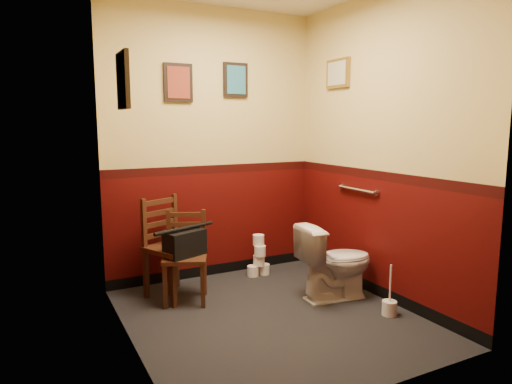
# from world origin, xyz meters

# --- Properties ---
(floor) EXTENTS (2.20, 2.40, 0.00)m
(floor) POSITION_xyz_m (0.00, 0.00, 0.00)
(floor) COLOR black
(floor) RESTS_ON ground
(wall_back) EXTENTS (2.20, 0.00, 2.70)m
(wall_back) POSITION_xyz_m (0.00, 1.20, 1.35)
(wall_back) COLOR #3D0605
(wall_back) RESTS_ON ground
(wall_front) EXTENTS (2.20, 0.00, 2.70)m
(wall_front) POSITION_xyz_m (0.00, -1.20, 1.35)
(wall_front) COLOR #3D0605
(wall_front) RESTS_ON ground
(wall_left) EXTENTS (0.00, 2.40, 2.70)m
(wall_left) POSITION_xyz_m (-1.10, 0.00, 1.35)
(wall_left) COLOR #3D0605
(wall_left) RESTS_ON ground
(wall_right) EXTENTS (0.00, 2.40, 2.70)m
(wall_right) POSITION_xyz_m (1.10, 0.00, 1.35)
(wall_right) COLOR #3D0605
(wall_right) RESTS_ON ground
(grab_bar) EXTENTS (0.05, 0.56, 0.06)m
(grab_bar) POSITION_xyz_m (1.07, 0.25, 0.95)
(grab_bar) COLOR silver
(grab_bar) RESTS_ON wall_right
(framed_print_back_a) EXTENTS (0.28, 0.04, 0.36)m
(framed_print_back_a) POSITION_xyz_m (-0.35, 1.18, 1.95)
(framed_print_back_a) COLOR black
(framed_print_back_a) RESTS_ON wall_back
(framed_print_back_b) EXTENTS (0.26, 0.04, 0.34)m
(framed_print_back_b) POSITION_xyz_m (0.25, 1.18, 2.00)
(framed_print_back_b) COLOR black
(framed_print_back_b) RESTS_ON wall_back
(framed_print_left) EXTENTS (0.04, 0.30, 0.38)m
(framed_print_left) POSITION_xyz_m (-1.08, 0.10, 1.85)
(framed_print_left) COLOR black
(framed_print_left) RESTS_ON wall_left
(framed_print_right) EXTENTS (0.04, 0.34, 0.28)m
(framed_print_right) POSITION_xyz_m (1.08, 0.60, 2.05)
(framed_print_right) COLOR olive
(framed_print_right) RESTS_ON wall_right
(toilet) EXTENTS (0.72, 0.46, 0.67)m
(toilet) POSITION_xyz_m (0.72, 0.09, 0.34)
(toilet) COLOR white
(toilet) RESTS_ON floor
(toilet_brush) EXTENTS (0.12, 0.12, 0.43)m
(toilet_brush) POSITION_xyz_m (0.89, -0.42, 0.07)
(toilet_brush) COLOR silver
(toilet_brush) RESTS_ON floor
(chair_left) EXTENTS (0.56, 0.56, 0.91)m
(chair_left) POSITION_xyz_m (-0.57, 0.83, 0.46)
(chair_left) COLOR #3D2012
(chair_left) RESTS_ON floor
(chair_right) EXTENTS (0.49, 0.49, 0.80)m
(chair_right) POSITION_xyz_m (-0.49, 0.67, 0.40)
(chair_right) COLOR #3D2012
(chair_right) RESTS_ON floor
(handbag) EXTENTS (0.40, 0.29, 0.26)m
(handbag) POSITION_xyz_m (-0.50, 0.64, 0.53)
(handbag) COLOR black
(handbag) RESTS_ON chair_right
(tp_stack) EXTENTS (0.25, 0.15, 0.43)m
(tp_stack) POSITION_xyz_m (0.40, 0.96, 0.18)
(tp_stack) COLOR silver
(tp_stack) RESTS_ON floor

